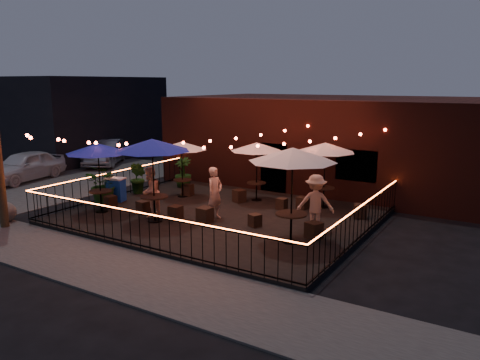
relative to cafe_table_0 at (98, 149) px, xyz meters
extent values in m
plane|color=black|center=(3.80, -0.06, -2.39)|extent=(110.00, 110.00, 0.00)
cube|color=black|center=(3.80, 1.94, -2.32)|extent=(10.00, 8.00, 0.15)
cube|color=#3C3A38|center=(3.80, -3.31, -2.37)|extent=(18.00, 2.50, 0.05)
cube|color=#3C3A38|center=(-8.20, 3.94, -2.38)|extent=(11.00, 12.00, 0.02)
cube|color=#3A160F|center=(4.80, 9.94, -0.39)|extent=(14.00, 8.00, 4.00)
cube|color=black|center=(3.80, 6.06, -1.29)|extent=(1.20, 0.24, 2.20)
cube|color=black|center=(7.30, 6.06, -0.79)|extent=(1.60, 0.24, 1.20)
cube|color=black|center=(-14.20, 8.94, 0.11)|extent=(12.00, 9.00, 5.00)
cube|color=black|center=(3.80, -2.06, -2.16)|extent=(10.00, 0.04, 0.04)
cube|color=black|center=(3.80, -2.06, -1.24)|extent=(10.00, 0.04, 0.04)
cube|color=#FF6021|center=(3.80, -2.06, -1.21)|extent=(10.00, 0.03, 0.02)
cube|color=black|center=(-1.20, 1.94, -2.16)|extent=(0.04, 8.00, 0.04)
cube|color=black|center=(-1.20, 1.94, -1.24)|extent=(0.04, 8.00, 0.04)
cube|color=#FF6021|center=(-1.20, 1.94, -1.21)|extent=(0.03, 8.00, 0.02)
cube|color=black|center=(8.80, 1.94, -2.16)|extent=(0.04, 8.00, 0.04)
cube|color=black|center=(8.80, 1.94, -1.24)|extent=(0.04, 8.00, 0.04)
cube|color=#FF6021|center=(8.80, 1.94, -1.21)|extent=(0.03, 8.00, 0.02)
cylinder|color=black|center=(0.00, 0.00, -2.23)|extent=(0.45, 0.45, 0.03)
cylinder|color=black|center=(0.00, 0.00, -1.87)|extent=(0.06, 0.06, 0.73)
cylinder|color=black|center=(0.00, 0.00, -1.49)|extent=(0.81, 0.81, 0.04)
cylinder|color=black|center=(0.00, 0.00, -1.03)|extent=(0.04, 0.04, 2.43)
cone|color=navy|center=(0.00, 0.00, 0.04)|extent=(2.57, 2.57, 0.35)
cylinder|color=black|center=(1.04, 3.33, -2.23)|extent=(0.40, 0.40, 0.03)
cylinder|color=black|center=(1.04, 3.33, -1.90)|extent=(0.06, 0.06, 0.66)
cylinder|color=black|center=(1.04, 3.33, -1.56)|extent=(0.73, 0.73, 0.04)
cylinder|color=black|center=(1.04, 3.33, -1.14)|extent=(0.04, 0.04, 2.20)
cone|color=silver|center=(1.04, 3.33, -0.18)|extent=(2.54, 2.54, 0.32)
cylinder|color=black|center=(2.41, 0.11, -2.23)|extent=(0.50, 0.50, 0.03)
cylinder|color=black|center=(2.41, 0.11, -1.82)|extent=(0.07, 0.07, 0.82)
cylinder|color=black|center=(2.41, 0.11, -1.40)|extent=(0.91, 0.91, 0.05)
cylinder|color=black|center=(2.41, 0.11, -0.88)|extent=(0.05, 0.05, 2.72)
cone|color=navy|center=(2.41, 0.11, 0.31)|extent=(3.23, 3.23, 0.40)
cylinder|color=black|center=(3.89, 4.36, -2.23)|extent=(0.41, 0.41, 0.03)
cylinder|color=black|center=(3.89, 4.36, -1.90)|extent=(0.06, 0.06, 0.67)
cylinder|color=black|center=(3.89, 4.36, -1.55)|extent=(0.75, 0.75, 0.04)
cylinder|color=black|center=(3.89, 4.36, -1.12)|extent=(0.04, 0.04, 2.25)
cone|color=silver|center=(3.89, 4.36, -0.14)|extent=(2.71, 2.71, 0.33)
cylinder|color=black|center=(7.16, 0.58, -2.23)|extent=(0.50, 0.50, 0.03)
cylinder|color=black|center=(7.16, 0.58, -1.82)|extent=(0.07, 0.07, 0.82)
cylinder|color=black|center=(7.16, 0.58, -1.40)|extent=(0.91, 0.91, 0.05)
cylinder|color=black|center=(7.16, 0.58, -0.88)|extent=(0.05, 0.05, 2.73)
cone|color=silver|center=(7.16, 0.58, 0.31)|extent=(3.17, 3.17, 0.40)
cylinder|color=black|center=(6.51, 4.74, -2.23)|extent=(0.44, 0.44, 0.03)
cylinder|color=black|center=(6.51, 4.74, -1.88)|extent=(0.06, 0.06, 0.71)
cylinder|color=black|center=(6.51, 4.74, -1.51)|extent=(0.79, 0.79, 0.04)
cylinder|color=black|center=(6.51, 4.74, -1.06)|extent=(0.04, 0.04, 2.37)
cone|color=silver|center=(6.51, 4.74, -0.02)|extent=(2.18, 2.18, 0.35)
cube|color=black|center=(-0.17, 0.59, -2.02)|extent=(0.43, 0.43, 0.44)
cube|color=black|center=(1.42, 0.62, -2.02)|extent=(0.42, 0.42, 0.45)
cube|color=black|center=(-0.69, 3.54, -2.04)|extent=(0.44, 0.44, 0.40)
cube|color=black|center=(1.14, 3.54, -2.01)|extent=(0.45, 0.45, 0.46)
cube|color=black|center=(2.85, 0.66, -2.01)|extent=(0.40, 0.40, 0.46)
cube|color=black|center=(3.93, 0.84, -1.99)|extent=(0.46, 0.46, 0.51)
cube|color=black|center=(3.47, 3.76, -2.00)|extent=(0.52, 0.52, 0.48)
cube|color=black|center=(5.34, 3.67, -2.04)|extent=(0.34, 0.34, 0.40)
cube|color=black|center=(5.53, 1.36, -2.04)|extent=(0.44, 0.44, 0.40)
cube|color=black|center=(7.60, 1.23, -2.00)|extent=(0.54, 0.54, 0.49)
cube|color=black|center=(5.96, 4.12, -2.02)|extent=(0.44, 0.44, 0.44)
cube|color=black|center=(8.12, 4.04, -2.00)|extent=(0.53, 0.53, 0.48)
imported|color=#CFAB89|center=(3.96, 1.39, -1.36)|extent=(0.49, 0.69, 1.77)
imported|color=#D2A588|center=(1.89, 0.48, -1.38)|extent=(0.85, 0.98, 1.73)
imported|color=tan|center=(7.33, 1.97, -1.36)|extent=(1.30, 1.03, 1.77)
imported|color=#0C360E|center=(-0.80, 0.92, -1.50)|extent=(1.39, 1.23, 1.49)
imported|color=#15340F|center=(-0.80, 2.75, -1.58)|extent=(0.83, 0.72, 1.33)
imported|color=#124111|center=(-0.04, 4.74, -1.59)|extent=(0.85, 0.85, 1.31)
cube|color=blue|center=(-0.70, 1.39, -1.81)|extent=(0.75, 0.61, 0.87)
cube|color=silver|center=(-0.70, 1.39, -1.35)|extent=(0.80, 0.66, 0.05)
ellipsoid|color=#4E4E49|center=(-2.24, -2.28, -2.04)|extent=(1.09, 1.00, 0.71)
imported|color=silver|center=(-7.85, 2.36, -1.67)|extent=(2.39, 4.45, 1.44)
imported|color=#96969D|center=(-7.92, 7.56, -1.67)|extent=(3.65, 4.55, 1.45)
camera|label=1|loc=(12.62, -11.16, 2.28)|focal=35.00mm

